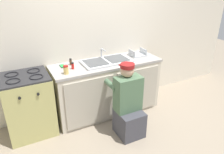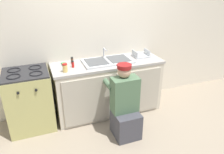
# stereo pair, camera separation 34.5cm
# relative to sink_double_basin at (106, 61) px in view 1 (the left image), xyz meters

# --- Properties ---
(ground_plane) EXTENTS (12.00, 12.00, 0.00)m
(ground_plane) POSITION_rel_sink_double_basin_xyz_m (0.00, -0.30, -0.94)
(ground_plane) COLOR gray
(back_wall) EXTENTS (6.00, 0.10, 2.50)m
(back_wall) POSITION_rel_sink_double_basin_xyz_m (0.00, 0.35, 0.31)
(back_wall) COLOR beige
(back_wall) RESTS_ON ground_plane
(counter_cabinet) EXTENTS (1.77, 0.62, 0.88)m
(counter_cabinet) POSITION_rel_sink_double_basin_xyz_m (0.00, -0.01, -0.50)
(counter_cabinet) COLOR beige
(counter_cabinet) RESTS_ON ground_plane
(countertop) EXTENTS (1.81, 0.62, 0.04)m
(countertop) POSITION_rel_sink_double_basin_xyz_m (0.00, -0.00, -0.04)
(countertop) COLOR #9E9993
(countertop) RESTS_ON counter_cabinet
(sink_double_basin) EXTENTS (0.80, 0.44, 0.19)m
(sink_double_basin) POSITION_rel_sink_double_basin_xyz_m (0.00, 0.00, 0.00)
(sink_double_basin) COLOR silver
(sink_double_basin) RESTS_ON countertop
(stove_range) EXTENTS (0.66, 0.62, 0.95)m
(stove_range) POSITION_rel_sink_double_basin_xyz_m (-1.27, -0.00, -0.47)
(stove_range) COLOR tan
(stove_range) RESTS_ON ground_plane
(plumber_person) EXTENTS (0.42, 0.61, 1.10)m
(plumber_person) POSITION_rel_sink_double_basin_xyz_m (0.01, -0.70, -0.48)
(plumber_person) COLOR #3F3F47
(plumber_person) RESTS_ON ground_plane
(spice_bottle_red) EXTENTS (0.04, 0.04, 0.10)m
(spice_bottle_red) POSITION_rel_sink_double_basin_xyz_m (-0.57, -0.03, 0.03)
(spice_bottle_red) COLOR red
(spice_bottle_red) RESTS_ON countertop
(cell_phone) EXTENTS (0.07, 0.14, 0.01)m
(cell_phone) POSITION_rel_sink_double_basin_xyz_m (-0.69, 0.14, -0.01)
(cell_phone) COLOR black
(cell_phone) RESTS_ON countertop
(condiment_jar) EXTENTS (0.07, 0.07, 0.13)m
(condiment_jar) POSITION_rel_sink_double_basin_xyz_m (-0.71, -0.16, 0.05)
(condiment_jar) COLOR #DBB760
(condiment_jar) RESTS_ON countertop
(dish_rack_tray) EXTENTS (0.28, 0.22, 0.11)m
(dish_rack_tray) POSITION_rel_sink_double_basin_xyz_m (0.63, 0.05, 0.01)
(dish_rack_tray) COLOR #B2B7BC
(dish_rack_tray) RESTS_ON countertop
(spice_bottle_pepper) EXTENTS (0.04, 0.04, 0.10)m
(spice_bottle_pepper) POSITION_rel_sink_double_basin_xyz_m (-0.55, 0.14, 0.03)
(spice_bottle_pepper) COLOR #513823
(spice_bottle_pepper) RESTS_ON countertop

